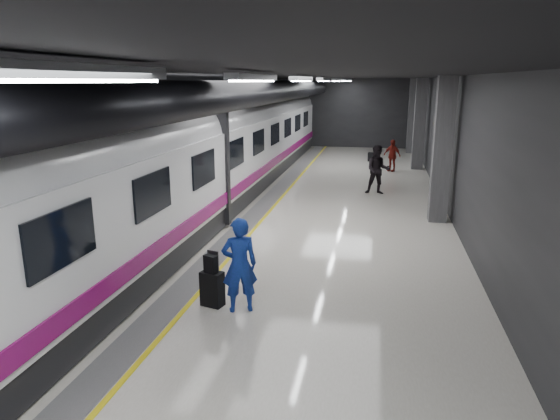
{
  "coord_description": "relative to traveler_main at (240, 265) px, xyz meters",
  "views": [
    {
      "loc": [
        2.63,
        -14.08,
        4.34
      ],
      "look_at": [
        0.38,
        -2.77,
        1.35
      ],
      "focal_mm": 32.0,
      "sensor_mm": 36.0,
      "label": 1
    }
  ],
  "objects": [
    {
      "name": "ground",
      "position": [
        -0.13,
        5.47,
        -0.94
      ],
      "size": [
        40.0,
        40.0,
        0.0
      ],
      "primitive_type": "plane",
      "color": "silver",
      "rests_on": "ground"
    },
    {
      "name": "traveler_far_a",
      "position": [
        2.49,
        11.08,
        0.03
      ],
      "size": [
        0.97,
        0.77,
        1.93
      ],
      "primitive_type": "imported",
      "rotation": [
        0.0,
        0.0,
        0.04
      ],
      "color": "black",
      "rests_on": "ground"
    },
    {
      "name": "suitcase_main",
      "position": [
        -0.6,
        0.11,
        -0.58
      ],
      "size": [
        0.49,
        0.37,
        0.71
      ],
      "primitive_type": "cube",
      "rotation": [
        0.0,
        0.0,
        -0.26
      ],
      "color": "black",
      "rests_on": "ground"
    },
    {
      "name": "train",
      "position": [
        -3.38,
        5.47,
        1.13
      ],
      "size": [
        3.05,
        38.0,
        4.05
      ],
      "color": "black",
      "rests_on": "ground"
    },
    {
      "name": "traveler_main",
      "position": [
        0.0,
        0.0,
        0.0
      ],
      "size": [
        0.81,
        0.68,
        1.87
      ],
      "primitive_type": "imported",
      "rotation": [
        0.0,
        0.0,
        3.55
      ],
      "color": "#162BAB",
      "rests_on": "ground"
    },
    {
      "name": "platform_hall",
      "position": [
        -0.42,
        6.43,
        2.6
      ],
      "size": [
        10.02,
        40.02,
        4.51
      ],
      "color": "black",
      "rests_on": "ground"
    },
    {
      "name": "shoulder_bag",
      "position": [
        -0.61,
        0.08,
        -0.05
      ],
      "size": [
        0.3,
        0.23,
        0.35
      ],
      "primitive_type": "cube",
      "rotation": [
        0.0,
        0.0,
        -0.4
      ],
      "color": "black",
      "rests_on": "suitcase_main"
    },
    {
      "name": "suitcase_far",
      "position": [
        2.1,
        19.4,
        -0.69
      ],
      "size": [
        0.4,
        0.34,
        0.5
      ],
      "primitive_type": "cube",
      "rotation": [
        0.0,
        0.0,
        -0.43
      ],
      "color": "black",
      "rests_on": "ground"
    },
    {
      "name": "traveler_far_b",
      "position": [
        3.14,
        16.47,
        -0.15
      ],
      "size": [
        0.98,
        0.81,
        1.57
      ],
      "primitive_type": "imported",
      "rotation": [
        0.0,
        0.0,
        -0.55
      ],
      "color": "maroon",
      "rests_on": "ground"
    }
  ]
}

